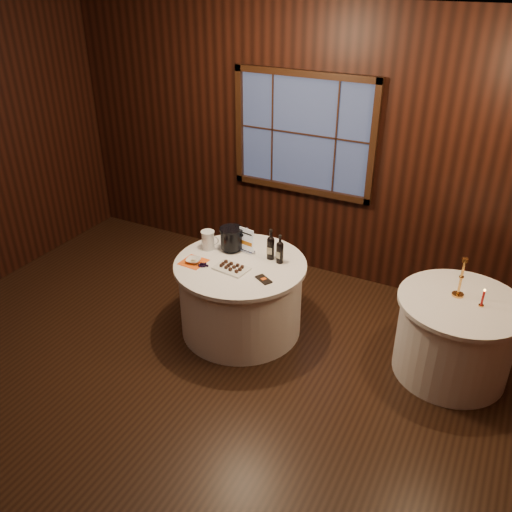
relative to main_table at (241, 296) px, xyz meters
The scene contains 16 objects.
ground 1.07m from the main_table, 90.00° to the right, with size 6.00×6.00×0.00m, color black.
back_wall 1.88m from the main_table, 90.00° to the left, with size 6.00×0.10×3.00m.
main_table is the anchor object (origin of this frame).
side_table 2.02m from the main_table, ahead, with size 1.08×1.08×0.77m.
sign_stand 0.53m from the main_table, 101.08° to the left, with size 0.17×0.10×0.27m.
port_bottle_left 0.60m from the main_table, 44.39° to the left, with size 0.07×0.08×0.31m.
port_bottle_right 0.63m from the main_table, 29.23° to the left, with size 0.07×0.08×0.29m.
ice_bucket 0.58m from the main_table, 136.18° to the left, with size 0.23×0.23×0.24m.
chocolate_plate 0.43m from the main_table, 96.48° to the right, with size 0.34×0.25×0.05m.
chocolate_box 0.55m from the main_table, 27.52° to the right, with size 0.17×0.08×0.01m, color black.
grape_bunch 0.54m from the main_table, 140.40° to the right, with size 0.16×0.09×0.04m.
glass_pitcher 0.65m from the main_table, 165.93° to the left, with size 0.18×0.14×0.19m.
orange_napkin 0.59m from the main_table, 154.67° to the right, with size 0.23×0.23×0.00m, color #FE5D15.
cracker_bowl 0.60m from the main_table, 154.67° to the right, with size 0.14×0.14×0.03m, color white.
brass_candlestick 2.05m from the main_table, 10.69° to the left, with size 0.10×0.10×0.36m.
red_candle 2.22m from the main_table, ahead, with size 0.05×0.05×0.17m.
Camera 1 is at (2.20, -2.93, 3.35)m, focal length 38.00 mm.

